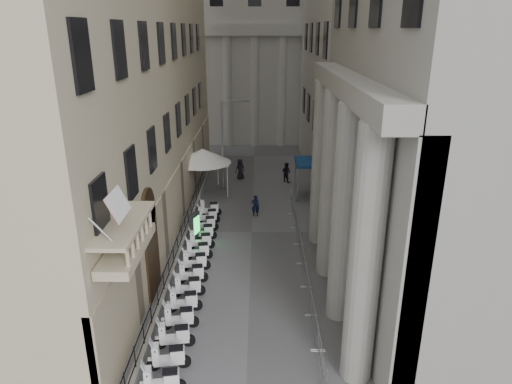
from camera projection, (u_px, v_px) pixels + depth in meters
far_building at (255, 7)px, 52.32m from camera, size 22.00×10.00×30.00m
iron_fence at (184, 240)px, 29.22m from camera, size 0.30×28.00×1.40m
blue_awning at (304, 197)px, 36.70m from camera, size 1.60×3.00×3.00m
scooter_1 at (170, 369)px, 18.17m from camera, size 1.47×0.76×1.50m
scooter_2 at (176, 347)px, 19.40m from camera, size 1.47×0.76×1.50m
scooter_3 at (181, 328)px, 20.63m from camera, size 1.47×0.76×1.50m
scooter_4 at (185, 311)px, 21.86m from camera, size 1.47×0.76×1.50m
scooter_5 at (189, 296)px, 23.09m from camera, size 1.47×0.76×1.50m
scooter_6 at (192, 282)px, 24.33m from camera, size 1.47×0.76×1.50m
scooter_7 at (196, 270)px, 25.56m from camera, size 1.47×0.76×1.50m
scooter_8 at (199, 259)px, 26.79m from camera, size 1.47×0.76×1.50m
scooter_9 at (201, 249)px, 28.02m from camera, size 1.47×0.76×1.50m
scooter_10 at (204, 240)px, 29.25m from camera, size 1.47×0.76×1.50m
scooter_11 at (206, 231)px, 30.48m from camera, size 1.47×0.76×1.50m
scooter_12 at (208, 223)px, 31.71m from camera, size 1.47×0.76×1.50m
scooter_13 at (210, 216)px, 32.94m from camera, size 1.47×0.76×1.50m
barrier_0 at (322, 372)px, 18.00m from camera, size 0.60×2.40×1.10m
barrier_1 at (314, 332)px, 20.35m from camera, size 0.60×2.40×1.10m
barrier_2 at (309, 301)px, 22.70m from camera, size 0.60×2.40×1.10m
barrier_3 at (304, 275)px, 25.05m from camera, size 0.60×2.40×1.10m
barrier_4 at (300, 254)px, 27.40m from camera, size 0.60×2.40×1.10m
barrier_5 at (297, 236)px, 29.75m from camera, size 0.60×2.40×1.10m
barrier_6 at (294, 221)px, 32.10m from camera, size 0.60×2.40×1.10m
barrier_7 at (292, 208)px, 34.45m from camera, size 0.60×2.40×1.10m
security_tent at (209, 158)px, 36.17m from camera, size 4.56×4.56×3.70m
street_lamp at (225, 139)px, 36.84m from camera, size 2.29×1.03×7.39m
info_kiosk at (195, 228)px, 28.54m from camera, size 0.58×0.98×1.99m
pedestrian_a at (255, 206)px, 32.68m from camera, size 0.58×0.39×1.58m
pedestrian_b at (286, 172)px, 39.87m from camera, size 1.09×1.05×1.77m
pedestrian_c at (240, 169)px, 40.72m from camera, size 1.06×0.95×1.82m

